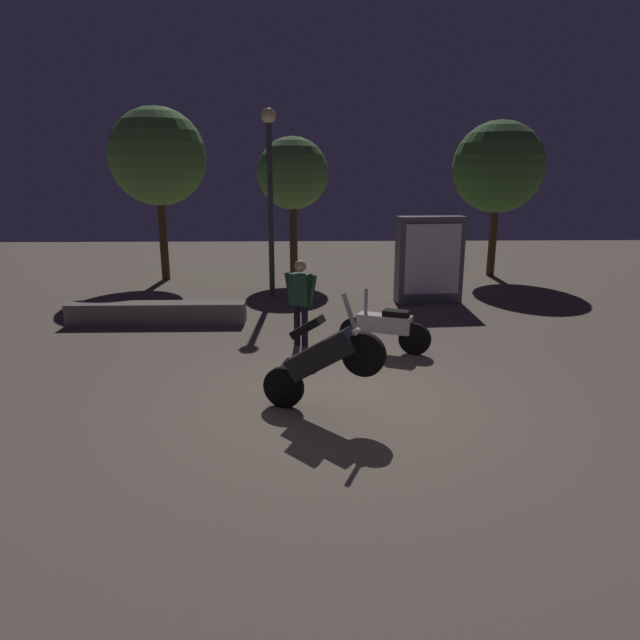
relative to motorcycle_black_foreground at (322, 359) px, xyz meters
The scene contains 10 objects.
ground_plane 0.84m from the motorcycle_black_foreground, 45.97° to the left, with size 40.00×40.00×0.00m, color #756656.
motorcycle_black_foreground is the anchor object (origin of this frame).
motorcycle_white_parked_left 2.91m from the motorcycle_black_foreground, 65.63° to the left, with size 1.56×0.76×1.11m.
person_rider_beside 3.04m from the motorcycle_black_foreground, 95.40° to the left, with size 0.62×0.39×1.58m.
streetlamp_near 7.82m from the motorcycle_black_foreground, 98.05° to the left, with size 0.36×0.36×4.63m.
tree_left_bg 11.26m from the motorcycle_black_foreground, 113.86° to the left, with size 2.78×2.78×4.97m.
tree_center_bg 10.54m from the motorcycle_black_foreground, 92.97° to the left, with size 2.12×2.12×4.18m.
tree_right_bg 12.10m from the motorcycle_black_foreground, 61.42° to the left, with size 2.72×2.72×4.67m.
kiosk_billboard 7.21m from the motorcycle_black_foreground, 66.76° to the left, with size 1.64×0.66×2.10m.
planter_wall_low 5.78m from the motorcycle_black_foreground, 125.33° to the left, with size 3.71×0.50×0.45m.
Camera 1 is at (-0.49, -7.03, 3.00)m, focal length 31.09 mm.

